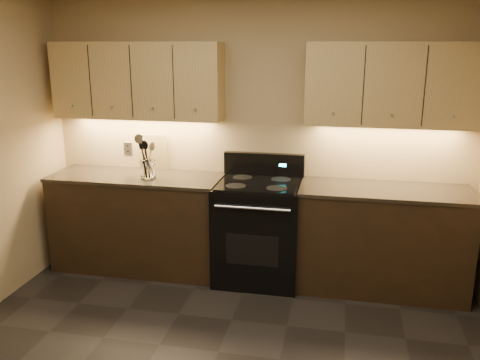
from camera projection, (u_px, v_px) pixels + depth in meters
name	position (u px, v px, depth m)	size (l,w,h in m)	color
wall_back	(257.00, 135.00, 4.77)	(4.00, 0.04, 2.60)	tan
counter_left	(139.00, 222.00, 4.91)	(1.62, 0.62, 0.93)	black
counter_right	(382.00, 239.00, 4.47)	(1.46, 0.62, 0.93)	black
stove	(259.00, 230.00, 4.66)	(0.76, 0.68, 1.14)	black
upper_cab_left	(138.00, 81.00, 4.71)	(1.60, 0.30, 0.70)	tan
upper_cab_right	(392.00, 85.00, 4.26)	(1.44, 0.30, 0.70)	tan
outlet_plate	(128.00, 149.00, 5.06)	(0.09, 0.01, 0.12)	#B2B5BA
utensil_crock	(148.00, 170.00, 4.68)	(0.14, 0.14, 0.17)	white
cutting_board	(154.00, 152.00, 4.99)	(0.28, 0.02, 0.35)	tan
wooden_spoon	(144.00, 160.00, 4.65)	(0.06, 0.06, 0.32)	tan
black_spoon	(149.00, 157.00, 4.67)	(0.06, 0.06, 0.35)	black
black_turner	(146.00, 160.00, 4.63)	(0.08, 0.08, 0.33)	black
steel_spatula	(152.00, 156.00, 4.65)	(0.08, 0.08, 0.39)	silver
steel_skimmer	(150.00, 156.00, 4.63)	(0.09, 0.09, 0.38)	silver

